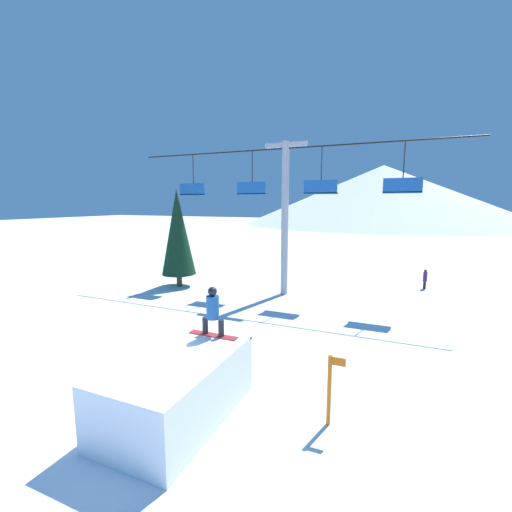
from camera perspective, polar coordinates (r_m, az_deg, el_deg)
ground_plane at (r=9.51m, az=-18.70°, el=-25.55°), size 220.00×220.00×0.00m
mountain_ridge at (r=95.63m, az=20.30°, el=9.57°), size 70.41×70.41×14.85m
snow_ramp at (r=9.27m, az=-13.01°, el=-20.56°), size 2.32×3.89×1.58m
snowboarder at (r=9.79m, az=-7.21°, el=-9.11°), size 1.48×0.36×1.42m
chairlift at (r=19.60m, az=4.83°, el=8.76°), size 19.05×0.44×8.68m
pine_tree_near at (r=22.09m, az=-12.91°, el=3.88°), size 2.13×2.13×6.18m
trail_marker at (r=8.89m, az=12.20°, el=-20.74°), size 0.41×0.10×1.77m
distant_skier at (r=23.76m, az=26.34°, el=-3.34°), size 0.24×0.24×1.23m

